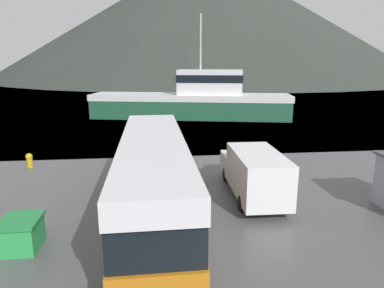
{
  "coord_description": "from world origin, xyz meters",
  "views": [
    {
      "loc": [
        -0.9,
        -3.5,
        6.37
      ],
      "look_at": [
        1.04,
        14.6,
        2.0
      ],
      "focal_mm": 32.0,
      "sensor_mm": 36.0,
      "label": 1
    }
  ],
  "objects_px": {
    "tour_bus": "(154,174)",
    "delivery_van": "(254,172)",
    "storage_bin": "(21,234)",
    "fishing_boat": "(194,100)"
  },
  "relations": [
    {
      "from": "tour_bus",
      "to": "fishing_boat",
      "type": "bearing_deg",
      "value": 79.19
    },
    {
      "from": "fishing_boat",
      "to": "storage_bin",
      "type": "distance_m",
      "value": 29.64
    },
    {
      "from": "tour_bus",
      "to": "fishing_boat",
      "type": "height_order",
      "value": "fishing_boat"
    },
    {
      "from": "tour_bus",
      "to": "delivery_van",
      "type": "relative_size",
      "value": 1.97
    },
    {
      "from": "fishing_boat",
      "to": "delivery_van",
      "type": "bearing_deg",
      "value": -167.82
    },
    {
      "from": "tour_bus",
      "to": "storage_bin",
      "type": "bearing_deg",
      "value": -157.45
    },
    {
      "from": "tour_bus",
      "to": "delivery_van",
      "type": "xyz_separation_m",
      "value": [
        4.77,
        1.86,
        -0.67
      ]
    },
    {
      "from": "tour_bus",
      "to": "storage_bin",
      "type": "relative_size",
      "value": 8.39
    },
    {
      "from": "storage_bin",
      "to": "tour_bus",
      "type": "bearing_deg",
      "value": 23.39
    },
    {
      "from": "tour_bus",
      "to": "storage_bin",
      "type": "distance_m",
      "value": 5.18
    }
  ]
}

